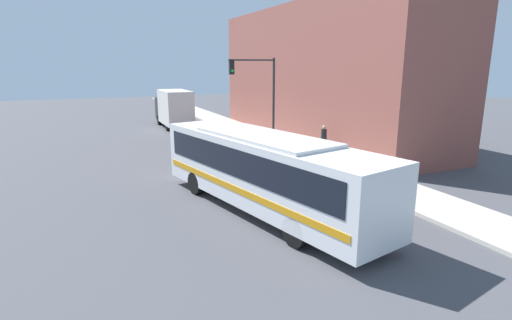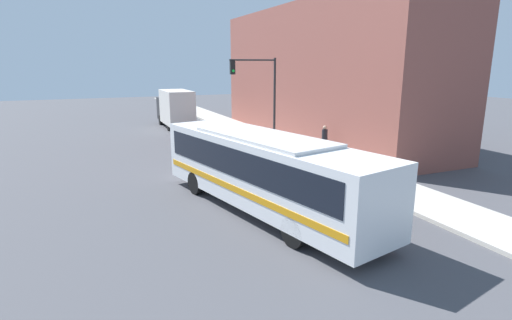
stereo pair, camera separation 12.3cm
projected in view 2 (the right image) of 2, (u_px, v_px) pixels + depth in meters
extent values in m
plane|color=#47474C|center=(271.00, 205.00, 16.34)|extent=(120.00, 120.00, 0.00)
cube|color=#B7B2A8|center=(235.00, 127.00, 36.46)|extent=(2.85, 70.00, 0.16)
cube|color=brown|center=(320.00, 73.00, 30.73)|extent=(6.00, 23.88, 9.89)
cube|color=white|center=(263.00, 170.00, 15.27)|extent=(4.90, 11.53, 2.48)
cube|color=black|center=(263.00, 159.00, 15.17)|extent=(4.74, 10.66, 1.05)
cube|color=orange|center=(263.00, 184.00, 15.40)|extent=(4.84, 11.10, 0.24)
cube|color=silver|center=(263.00, 137.00, 14.97)|extent=(3.60, 6.55, 0.16)
cylinder|color=black|center=(238.00, 175.00, 18.93)|extent=(0.49, 1.03, 1.00)
cylinder|color=black|center=(196.00, 183.00, 17.65)|extent=(0.49, 1.03, 1.00)
cylinder|color=black|center=(343.00, 217.00, 13.75)|extent=(0.49, 1.03, 1.00)
cylinder|color=black|center=(294.00, 232.00, 12.47)|extent=(0.49, 1.03, 1.00)
cube|color=silver|center=(177.00, 107.00, 35.41)|extent=(2.23, 4.82, 2.93)
cube|color=#262628|center=(169.00, 108.00, 38.49)|extent=(2.12, 1.87, 2.09)
cylinder|color=black|center=(161.00, 120.00, 38.06)|extent=(0.25, 0.90, 0.90)
cylinder|color=black|center=(169.00, 126.00, 34.57)|extent=(0.25, 0.90, 0.90)
cylinder|color=red|center=(342.00, 169.00, 20.27)|extent=(0.26, 0.26, 0.55)
sphere|color=red|center=(343.00, 162.00, 20.19)|extent=(0.25, 0.25, 0.25)
cylinder|color=red|center=(344.00, 169.00, 20.13)|extent=(0.12, 0.16, 0.12)
cylinder|color=#2D2D2D|center=(274.00, 103.00, 27.03)|extent=(0.16, 0.16, 5.88)
cylinder|color=#2D2D2D|center=(253.00, 60.00, 25.76)|extent=(3.20, 0.11, 0.11)
cube|color=black|center=(232.00, 67.00, 25.33)|extent=(0.30, 0.24, 0.90)
sphere|color=#19D83F|center=(233.00, 71.00, 25.25)|extent=(0.18, 0.18, 0.18)
cylinder|color=#23283D|center=(324.00, 149.00, 24.40)|extent=(0.28, 0.28, 0.89)
cylinder|color=black|center=(325.00, 135.00, 24.21)|extent=(0.34, 0.34, 0.74)
sphere|color=tan|center=(325.00, 127.00, 24.09)|extent=(0.24, 0.24, 0.24)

